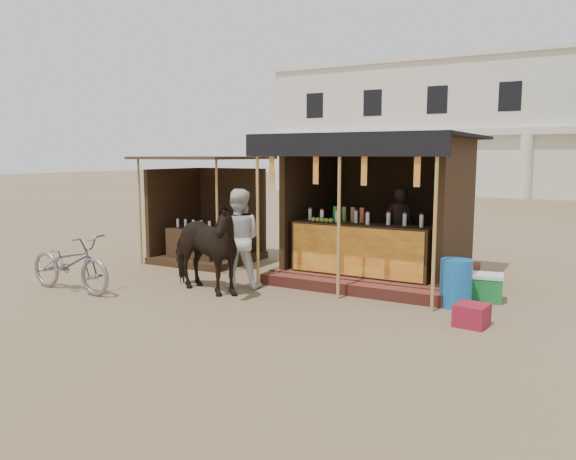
% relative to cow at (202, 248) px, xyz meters
% --- Properties ---
extents(ground, '(120.00, 120.00, 0.00)m').
position_rel_cow_xyz_m(ground, '(1.24, -0.74, -0.80)').
color(ground, '#846B4C').
rests_on(ground, ground).
extents(main_stall, '(3.60, 3.61, 2.78)m').
position_rel_cow_xyz_m(main_stall, '(2.26, 2.62, 0.23)').
color(main_stall, brown).
rests_on(main_stall, ground).
extents(secondary_stall, '(2.40, 2.40, 2.38)m').
position_rel_cow_xyz_m(secondary_stall, '(-1.92, 2.50, 0.06)').
color(secondary_stall, '#352413').
rests_on(secondary_stall, ground).
extents(cow, '(2.02, 1.23, 1.59)m').
position_rel_cow_xyz_m(cow, '(0.00, 0.00, 0.00)').
color(cow, black).
rests_on(cow, ground).
extents(motorbike, '(1.98, 0.73, 1.03)m').
position_rel_cow_xyz_m(motorbike, '(-2.12, -1.06, -0.28)').
color(motorbike, gray).
rests_on(motorbike, ground).
extents(bystander, '(1.09, 0.99, 1.81)m').
position_rel_cow_xyz_m(bystander, '(0.32, 0.65, 0.11)').
color(bystander, silver).
rests_on(bystander, ground).
extents(blue_barrel, '(0.53, 0.53, 0.77)m').
position_rel_cow_xyz_m(blue_barrel, '(4.10, 1.26, -0.41)').
color(blue_barrel, '#1661AA').
rests_on(blue_barrel, ground).
extents(red_crate, '(0.48, 0.49, 0.32)m').
position_rel_cow_xyz_m(red_crate, '(4.54, 0.33, -0.64)').
color(red_crate, maroon).
rests_on(red_crate, ground).
extents(cooler, '(0.70, 0.53, 0.46)m').
position_rel_cow_xyz_m(cooler, '(4.40, 1.86, -0.56)').
color(cooler, '#1A7732').
rests_on(cooler, ground).
extents(background_building, '(26.00, 7.45, 8.18)m').
position_rel_cow_xyz_m(background_building, '(-0.76, 29.20, 3.19)').
color(background_building, silver).
rests_on(background_building, ground).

